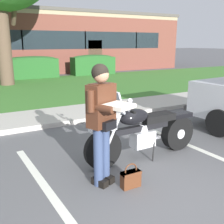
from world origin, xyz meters
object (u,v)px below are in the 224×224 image
object	(u,v)px
motorcycle	(147,130)
brick_building	(9,42)
handbag	(131,178)
hedge_center_right	(93,65)
rider_person	(103,116)
hedge_center_left	(32,67)

from	to	relation	value
motorcycle	brick_building	distance (m)	18.21
handbag	hedge_center_right	world-z (taller)	hedge_center_right
motorcycle	rider_person	distance (m)	1.30
rider_person	hedge_center_left	world-z (taller)	rider_person
hedge_center_right	brick_building	world-z (taller)	brick_building
rider_person	handbag	bearing A→B (deg)	-43.19
rider_person	hedge_center_left	bearing A→B (deg)	82.01
handbag	brick_building	size ratio (longest dim) A/B	0.02
rider_person	motorcycle	bearing A→B (deg)	22.90
hedge_center_left	motorcycle	bearing A→B (deg)	-92.89
hedge_center_left	hedge_center_right	world-z (taller)	same
handbag	brick_building	distance (m)	19.01
rider_person	handbag	xyz separation A→B (m)	(0.29, -0.28, -0.86)
hedge_center_right	motorcycle	bearing A→B (deg)	-110.30
brick_building	motorcycle	bearing A→B (deg)	-91.39
handbag	hedge_center_left	size ratio (longest dim) A/B	0.13
hedge_center_left	brick_building	distance (m)	6.83
hedge_center_left	hedge_center_right	bearing A→B (deg)	0.00
motorcycle	hedge_center_left	bearing A→B (deg)	87.11
hedge_center_left	handbag	bearing A→B (deg)	-96.45
motorcycle	handbag	bearing A→B (deg)	-137.38
hedge_center_left	brick_building	bearing A→B (deg)	91.16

